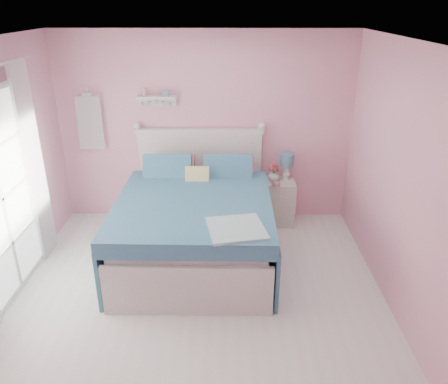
{
  "coord_description": "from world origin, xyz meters",
  "views": [
    {
      "loc": [
        0.33,
        -3.56,
        2.92
      ],
      "look_at": [
        0.27,
        1.2,
        0.82
      ],
      "focal_mm": 35.0,
      "sensor_mm": 36.0,
      "label": 1
    }
  ],
  "objects_px": {
    "nightstand": "(278,202)",
    "vase": "(273,175)",
    "table_lamp": "(287,162)",
    "bed": "(195,224)",
    "teacup": "(276,183)"
  },
  "relations": [
    {
      "from": "bed",
      "to": "nightstand",
      "type": "xyz_separation_m",
      "value": [
        1.1,
        0.9,
        -0.11
      ]
    },
    {
      "from": "nightstand",
      "to": "table_lamp",
      "type": "bearing_deg",
      "value": 24.88
    },
    {
      "from": "vase",
      "to": "teacup",
      "type": "bearing_deg",
      "value": -84.07
    },
    {
      "from": "table_lamp",
      "to": "teacup",
      "type": "distance_m",
      "value": 0.36
    },
    {
      "from": "vase",
      "to": "teacup",
      "type": "xyz_separation_m",
      "value": [
        0.02,
        -0.2,
        -0.04
      ]
    },
    {
      "from": "bed",
      "to": "teacup",
      "type": "distance_m",
      "value": 1.29
    },
    {
      "from": "nightstand",
      "to": "table_lamp",
      "type": "relative_size",
      "value": 1.6
    },
    {
      "from": "table_lamp",
      "to": "teacup",
      "type": "height_order",
      "value": "table_lamp"
    },
    {
      "from": "table_lamp",
      "to": "vase",
      "type": "relative_size",
      "value": 2.45
    },
    {
      "from": "nightstand",
      "to": "vase",
      "type": "xyz_separation_m",
      "value": [
        -0.08,
        0.02,
        0.39
      ]
    },
    {
      "from": "table_lamp",
      "to": "vase",
      "type": "xyz_separation_m",
      "value": [
        -0.18,
        -0.02,
        -0.19
      ]
    },
    {
      "from": "nightstand",
      "to": "teacup",
      "type": "xyz_separation_m",
      "value": [
        -0.06,
        -0.18,
        0.35
      ]
    },
    {
      "from": "bed",
      "to": "vase",
      "type": "distance_m",
      "value": 1.4
    },
    {
      "from": "nightstand",
      "to": "vase",
      "type": "distance_m",
      "value": 0.4
    },
    {
      "from": "bed",
      "to": "table_lamp",
      "type": "distance_m",
      "value": 1.59
    }
  ]
}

